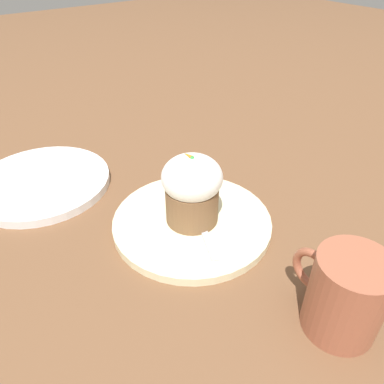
% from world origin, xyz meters
% --- Properties ---
extents(ground_plane, '(4.00, 4.00, 0.00)m').
position_xyz_m(ground_plane, '(0.00, 0.00, 0.00)').
color(ground_plane, brown).
extents(dessert_plate, '(0.25, 0.25, 0.01)m').
position_xyz_m(dessert_plate, '(0.00, 0.00, 0.01)').
color(dessert_plate, beige).
rests_on(dessert_plate, ground_plane).
extents(carrot_cake, '(0.09, 0.09, 0.11)m').
position_xyz_m(carrot_cake, '(0.00, -0.00, 0.07)').
color(carrot_cake, brown).
rests_on(carrot_cake, dessert_plate).
extents(spoon, '(0.12, 0.07, 0.01)m').
position_xyz_m(spoon, '(-0.02, -0.00, 0.02)').
color(spoon, '#B7B7BC').
rests_on(spoon, dessert_plate).
extents(coffee_cup, '(0.12, 0.09, 0.11)m').
position_xyz_m(coffee_cup, '(-0.25, -0.03, 0.05)').
color(coffee_cup, '#9E563D').
rests_on(coffee_cup, ground_plane).
extents(side_plate, '(0.25, 0.25, 0.02)m').
position_xyz_m(side_plate, '(0.25, 0.16, 0.01)').
color(side_plate, white).
rests_on(side_plate, ground_plane).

